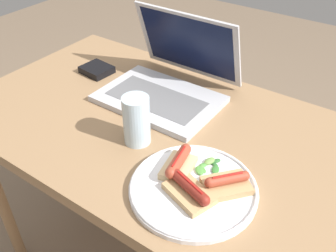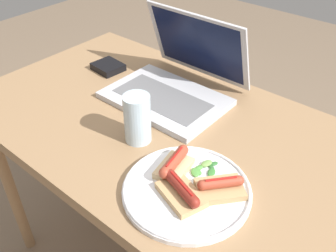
# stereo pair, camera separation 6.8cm
# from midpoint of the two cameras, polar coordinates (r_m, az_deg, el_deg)

# --- Properties ---
(desk) EXTENTS (1.30, 0.68, 0.73)m
(desk) POSITION_cam_midpoint_polar(r_m,az_deg,el_deg) (1.06, -0.46, -3.49)
(desk) COLOR #93704C
(desk) RESTS_ON ground_plane
(laptop) EXTENTS (0.35, 0.32, 0.24)m
(laptop) POSITION_cam_midpoint_polar(r_m,az_deg,el_deg) (1.15, -1.77, 6.58)
(laptop) COLOR #B7B7BC
(laptop) RESTS_ON desk
(plate) EXTENTS (0.29, 0.29, 0.02)m
(plate) POSITION_cam_midpoint_polar(r_m,az_deg,el_deg) (0.84, 1.57, -9.51)
(plate) COLOR silver
(plate) RESTS_ON desk
(sausage_toast_left) EXTENTS (0.12, 0.10, 0.04)m
(sausage_toast_left) POSITION_cam_midpoint_polar(r_m,az_deg,el_deg) (0.81, 0.85, -9.86)
(sausage_toast_left) COLOR tan
(sausage_toast_left) RESTS_ON plate
(sausage_toast_middle) EXTENTS (0.08, 0.11, 0.05)m
(sausage_toast_middle) POSITION_cam_midpoint_polar(r_m,az_deg,el_deg) (0.87, -0.64, -5.90)
(sausage_toast_middle) COLOR #D6B784
(sausage_toast_middle) RESTS_ON plate
(sausage_toast_right) EXTENTS (0.12, 0.12, 0.04)m
(sausage_toast_right) POSITION_cam_midpoint_polar(r_m,az_deg,el_deg) (0.83, 6.63, -8.71)
(sausage_toast_right) COLOR tan
(sausage_toast_right) RESTS_ON plate
(salad_pile) EXTENTS (0.06, 0.08, 0.01)m
(salad_pile) POSITION_cam_midpoint_polar(r_m,az_deg,el_deg) (0.89, 3.89, -6.16)
(salad_pile) COLOR #387A33
(salad_pile) RESTS_ON plate
(drinking_glass) EXTENTS (0.07, 0.07, 0.13)m
(drinking_glass) POSITION_cam_midpoint_polar(r_m,az_deg,el_deg) (0.95, -6.86, 0.81)
(drinking_glass) COLOR silver
(drinking_glass) RESTS_ON desk
(external_drive) EXTENTS (0.10, 0.09, 0.02)m
(external_drive) POSITION_cam_midpoint_polar(r_m,az_deg,el_deg) (1.31, -12.27, 8.35)
(external_drive) COLOR black
(external_drive) RESTS_ON desk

